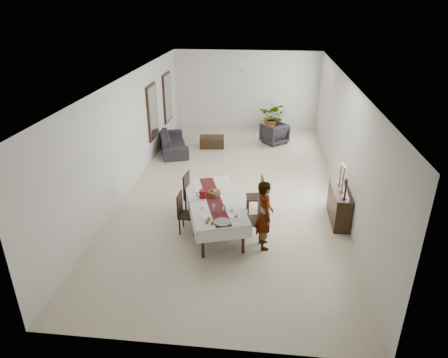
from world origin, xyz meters
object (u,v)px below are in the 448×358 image
dining_table_top (214,201)px  sofa (173,142)px  sideboard_body (339,205)px  red_pitcher (202,194)px  woman (265,215)px

dining_table_top → sofa: dining_table_top is taller
sideboard_body → sofa: (-5.24, 4.44, -0.09)m
dining_table_top → sideboard_body: sideboard_body is taller
red_pitcher → woman: size_ratio=0.13×
red_pitcher → sofa: 5.47m
red_pitcher → sideboard_body: 3.43m
dining_table_top → woman: bearing=-45.6°
dining_table_top → sideboard_body: size_ratio=1.76×
dining_table_top → sideboard_body: bearing=-3.9°
dining_table_top → woman: 1.37m
red_pitcher → sideboard_body: bearing=11.1°
woman → sideboard_body: woman is taller
dining_table_top → red_pitcher: (-0.29, 0.07, 0.14)m
dining_table_top → red_pitcher: bearing=149.0°
sideboard_body → sofa: 6.87m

